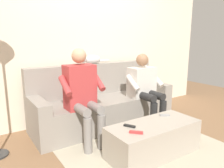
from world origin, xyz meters
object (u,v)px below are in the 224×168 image
object	(u,v)px
person_right_seated	(82,92)
couch	(103,105)
person_left_seated	(145,86)
remote_black	(130,126)
remote_red	(136,132)
coffee_table	(153,139)
remote_gray	(165,115)
cat_on_backrest	(91,59)

from	to	relation	value
person_right_seated	couch	bearing A→B (deg)	-144.90
person_left_seated	couch	bearing A→B (deg)	-35.22
person_right_seated	remote_black	size ratio (longest dim) A/B	9.12
person_right_seated	remote_red	world-z (taller)	person_right_seated
coffee_table	person_left_seated	size ratio (longest dim) A/B	1.00
coffee_table	remote_red	world-z (taller)	remote_red
coffee_table	person_left_seated	world-z (taller)	person_left_seated
remote_gray	person_left_seated	bearing A→B (deg)	100.87
remote_gray	person_right_seated	bearing A→B (deg)	172.62
remote_gray	cat_on_backrest	bearing A→B (deg)	136.90
coffee_table	cat_on_backrest	size ratio (longest dim) A/B	2.14
coffee_table	remote_gray	world-z (taller)	remote_gray
person_left_seated	remote_red	bearing A→B (deg)	44.31
coffee_table	cat_on_backrest	distance (m)	1.56
remote_red	remote_black	bearing A→B (deg)	120.65
couch	person_left_seated	distance (m)	0.70
person_right_seated	remote_gray	bearing A→B (deg)	141.83
cat_on_backrest	couch	bearing A→B (deg)	105.99
couch	cat_on_backrest	distance (m)	0.73
coffee_table	person_right_seated	distance (m)	1.02
person_right_seated	remote_gray	size ratio (longest dim) A/B	10.19
person_right_seated	coffee_table	bearing A→B (deg)	124.86
person_left_seated	remote_gray	distance (m)	0.71
remote_red	cat_on_backrest	bearing A→B (deg)	126.03
person_left_seated	remote_red	distance (m)	1.20
coffee_table	person_right_seated	xyz separation A→B (m)	(0.51, -0.74, 0.47)
couch	remote_red	distance (m)	1.23
remote_red	remote_gray	size ratio (longest dim) A/B	1.18
couch	remote_red	xyz separation A→B (m)	(0.33, 1.18, 0.08)
cat_on_backrest	remote_red	size ratio (longest dim) A/B	3.66
remote_gray	remote_black	distance (m)	0.57
coffee_table	remote_black	xyz separation A→B (m)	(0.28, -0.08, 0.19)
cat_on_backrest	remote_gray	world-z (taller)	cat_on_backrest
coffee_table	person_left_seated	distance (m)	0.99
cat_on_backrest	remote_gray	xyz separation A→B (m)	(-0.36, 1.23, -0.60)
person_right_seated	remote_gray	world-z (taller)	person_right_seated
couch	person_left_seated	bearing A→B (deg)	144.78
remote_black	coffee_table	bearing A→B (deg)	-135.57
remote_red	person_right_seated	bearing A→B (deg)	149.07
coffee_table	remote_gray	xyz separation A→B (m)	(-0.29, -0.11, 0.20)
cat_on_backrest	remote_red	world-z (taller)	cat_on_backrest
couch	remote_black	distance (m)	1.06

